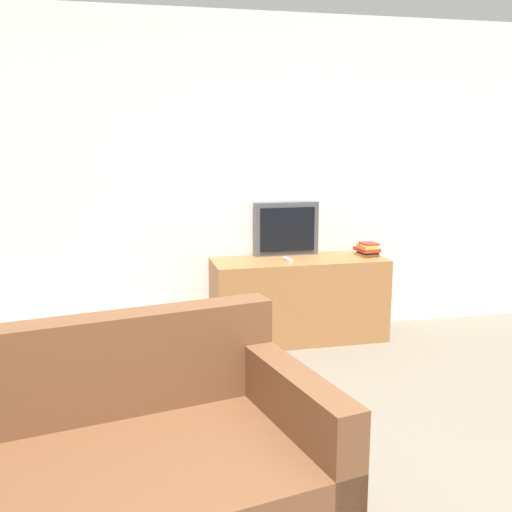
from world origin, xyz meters
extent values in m
cube|color=white|center=(0.00, 3.03, 1.30)|extent=(9.00, 0.06, 2.60)
cube|color=#9E6638|center=(0.33, 2.74, 0.34)|extent=(1.40, 0.48, 0.67)
cube|color=#4C4C51|center=(0.28, 2.94, 0.89)|extent=(0.54, 0.08, 0.44)
cube|color=black|center=(0.28, 2.89, 0.89)|extent=(0.46, 0.01, 0.36)
cube|color=brown|center=(-1.35, 0.74, 0.66)|extent=(1.92, 0.54, 0.45)
cube|color=brown|center=(-0.39, 0.53, 0.34)|extent=(0.33, 0.97, 0.68)
cube|color=gold|center=(0.93, 2.76, 0.68)|extent=(0.17, 0.17, 0.02)
cube|color=black|center=(0.93, 2.76, 0.70)|extent=(0.14, 0.16, 0.02)
cube|color=#B72D28|center=(0.92, 2.75, 0.73)|extent=(0.17, 0.22, 0.03)
cube|color=gold|center=(0.92, 2.76, 0.75)|extent=(0.11, 0.20, 0.02)
cube|color=#B72D28|center=(0.93, 2.75, 0.77)|extent=(0.13, 0.15, 0.02)
cube|color=#B7B7B7|center=(0.22, 2.68, 0.69)|extent=(0.05, 0.15, 0.02)
camera|label=1|loc=(-1.07, -1.77, 1.64)|focal=42.00mm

